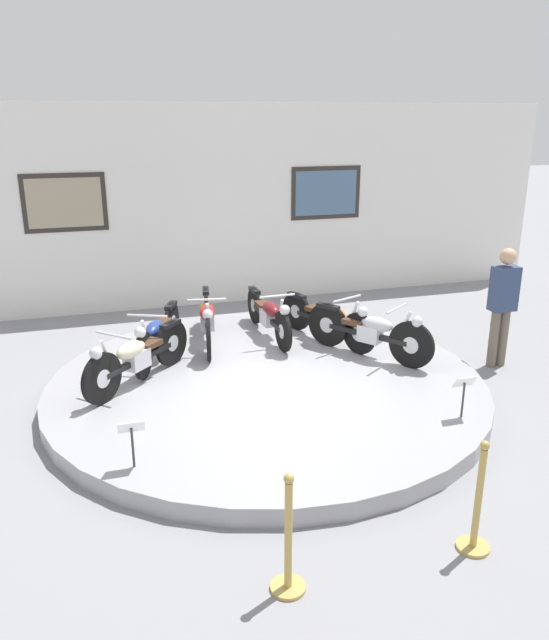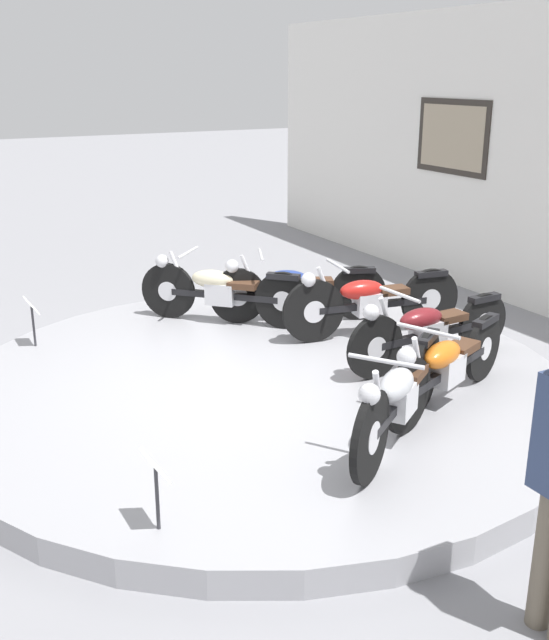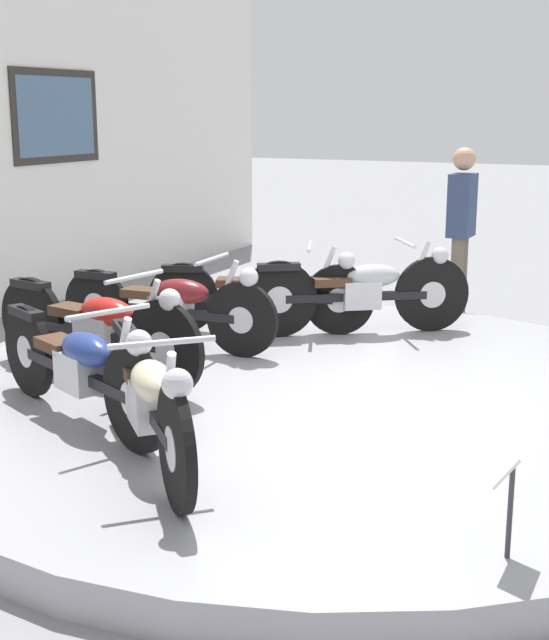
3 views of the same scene
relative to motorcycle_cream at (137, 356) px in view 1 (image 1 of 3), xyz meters
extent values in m
plane|color=gray|center=(1.61, -0.33, -0.59)|extent=(60.00, 60.00, 0.00)
cylinder|color=#99999E|center=(1.61, -0.33, -0.49)|extent=(5.65, 5.65, 0.21)
cube|color=white|center=(1.61, 3.97, 1.25)|extent=(14.00, 0.20, 3.69)
cube|color=#2D2823|center=(-0.79, 3.86, 1.44)|extent=(1.40, 0.02, 1.00)
cube|color=tan|center=(-0.79, 3.85, 1.44)|extent=(1.24, 0.02, 0.84)
cube|color=#2D2823|center=(4.01, 3.86, 1.44)|extent=(1.40, 0.02, 1.00)
cube|color=slate|center=(4.01, 3.85, 1.44)|extent=(1.24, 0.02, 0.84)
cylinder|color=black|center=(-0.45, -0.45, -0.07)|extent=(0.49, 0.49, 0.63)
cylinder|color=silver|center=(-0.45, -0.45, -0.07)|extent=(0.20, 0.20, 0.22)
cylinder|color=black|center=(0.50, 0.51, -0.07)|extent=(0.49, 0.49, 0.63)
cylinder|color=silver|center=(0.50, 0.51, -0.07)|extent=(0.20, 0.20, 0.22)
cube|color=black|center=(0.03, 0.03, -0.07)|extent=(0.92, 0.93, 0.07)
cube|color=silver|center=(0.00, 0.00, -0.05)|extent=(0.37, 0.37, 0.24)
ellipsoid|color=beige|center=(-0.07, -0.07, 0.11)|extent=(0.49, 0.50, 0.20)
cube|color=#472D1E|center=(0.18, 0.19, 0.07)|extent=(0.37, 0.37, 0.07)
cube|color=black|center=(0.50, 0.51, 0.20)|extent=(0.32, 0.33, 0.06)
cylinder|color=silver|center=(-0.34, -0.34, 0.13)|extent=(0.21, 0.21, 0.54)
cylinder|color=silver|center=(-0.26, -0.27, 0.39)|extent=(0.41, 0.40, 0.03)
sphere|color=silver|center=(-0.49, -0.49, 0.27)|extent=(0.15, 0.15, 0.15)
cylinder|color=black|center=(0.09, 0.16, -0.07)|extent=(0.30, 0.59, 0.62)
cylinder|color=silver|center=(0.09, 0.16, -0.07)|extent=(0.15, 0.23, 0.22)
cylinder|color=black|center=(0.63, 1.40, -0.07)|extent=(0.30, 0.59, 0.62)
cylinder|color=silver|center=(0.63, 1.40, -0.07)|extent=(0.15, 0.23, 0.22)
cube|color=black|center=(0.36, 0.78, -0.07)|extent=(0.56, 1.17, 0.07)
cube|color=silver|center=(0.35, 0.75, -0.05)|extent=(0.31, 0.37, 0.24)
ellipsoid|color=navy|center=(0.31, 0.65, 0.11)|extent=(0.39, 0.53, 0.20)
cube|color=#472D1E|center=(0.45, 0.98, 0.07)|extent=(0.31, 0.37, 0.07)
cube|color=black|center=(0.63, 1.40, 0.19)|extent=(0.23, 0.37, 0.06)
cylinder|color=silver|center=(0.15, 0.30, 0.13)|extent=(0.14, 0.25, 0.54)
cylinder|color=silver|center=(0.20, 0.40, 0.39)|extent=(0.51, 0.24, 0.03)
sphere|color=silver|center=(0.07, 0.11, 0.27)|extent=(0.15, 0.15, 0.15)
cylinder|color=black|center=(1.03, 0.57, -0.05)|extent=(0.17, 0.67, 0.67)
cylinder|color=silver|center=(1.03, 0.57, -0.05)|extent=(0.10, 0.24, 0.23)
cylinder|color=black|center=(1.25, 1.91, -0.05)|extent=(0.17, 0.67, 0.67)
cylinder|color=silver|center=(1.25, 1.91, -0.05)|extent=(0.10, 0.24, 0.23)
cube|color=black|center=(1.14, 1.24, -0.05)|extent=(0.28, 1.24, 0.07)
cube|color=silver|center=(1.13, 1.20, -0.03)|extent=(0.25, 0.35, 0.24)
ellipsoid|color=red|center=(1.12, 1.10, 0.13)|extent=(0.30, 0.51, 0.20)
cube|color=#472D1E|center=(1.18, 1.46, 0.09)|extent=(0.25, 0.35, 0.07)
cube|color=black|center=(1.25, 1.91, 0.23)|extent=(0.16, 0.37, 0.06)
cylinder|color=silver|center=(1.05, 0.72, 0.15)|extent=(0.09, 0.25, 0.54)
cylinder|color=silver|center=(1.07, 0.83, 0.41)|extent=(0.54, 0.12, 0.03)
sphere|color=silver|center=(1.02, 0.52, 0.29)|extent=(0.15, 0.15, 0.15)
cylinder|color=black|center=(2.12, 0.57, -0.08)|extent=(0.08, 0.60, 0.60)
cylinder|color=silver|center=(2.12, 0.57, -0.08)|extent=(0.07, 0.21, 0.21)
cylinder|color=black|center=(2.05, 1.91, -0.08)|extent=(0.08, 0.60, 0.60)
cylinder|color=silver|center=(2.05, 1.91, -0.08)|extent=(0.07, 0.21, 0.21)
cube|color=black|center=(2.09, 1.24, -0.08)|extent=(0.13, 1.24, 0.07)
cube|color=silver|center=(2.09, 1.20, -0.06)|extent=(0.22, 0.33, 0.24)
ellipsoid|color=maroon|center=(2.09, 1.10, 0.10)|extent=(0.24, 0.49, 0.20)
cube|color=#472D1E|center=(2.08, 1.46, 0.06)|extent=(0.22, 0.33, 0.07)
cube|color=black|center=(2.05, 1.91, 0.17)|extent=(0.12, 0.36, 0.06)
cylinder|color=silver|center=(2.11, 0.71, 0.12)|extent=(0.06, 0.25, 0.54)
cylinder|color=silver|center=(2.11, 0.82, 0.38)|extent=(0.54, 0.06, 0.03)
sphere|color=silver|center=(2.12, 0.51, 0.26)|extent=(0.15, 0.15, 0.15)
cylinder|color=black|center=(3.12, 0.16, -0.08)|extent=(0.28, 0.58, 0.61)
cylinder|color=silver|center=(3.12, 0.16, -0.08)|extent=(0.14, 0.22, 0.21)
cylinder|color=black|center=(2.61, 1.41, -0.08)|extent=(0.28, 0.58, 0.61)
cylinder|color=silver|center=(2.61, 1.41, -0.08)|extent=(0.14, 0.22, 0.21)
cube|color=black|center=(2.86, 0.78, -0.08)|extent=(0.54, 1.18, 0.07)
cube|color=silver|center=(2.88, 0.75, -0.06)|extent=(0.31, 0.37, 0.24)
ellipsoid|color=#D16619|center=(2.92, 0.65, 0.10)|extent=(0.39, 0.53, 0.20)
cube|color=#472D1E|center=(2.78, 0.99, 0.06)|extent=(0.31, 0.37, 0.07)
cube|color=black|center=(2.61, 1.41, 0.18)|extent=(0.23, 0.37, 0.06)
cylinder|color=silver|center=(3.06, 0.30, 0.12)|extent=(0.14, 0.25, 0.54)
cylinder|color=silver|center=(3.02, 0.40, 0.38)|extent=(0.51, 0.24, 0.03)
sphere|color=silver|center=(3.14, 0.10, 0.26)|extent=(0.15, 0.15, 0.15)
cylinder|color=black|center=(3.58, -0.52, -0.05)|extent=(0.42, 0.57, 0.66)
cylinder|color=silver|center=(3.58, -0.52, -0.05)|extent=(0.19, 0.23, 0.23)
cylinder|color=black|center=(2.81, 0.58, -0.05)|extent=(0.42, 0.57, 0.66)
cylinder|color=silver|center=(2.81, 0.58, -0.05)|extent=(0.19, 0.23, 0.23)
cube|color=black|center=(3.20, 0.03, -0.05)|extent=(0.77, 1.06, 0.07)
cube|color=silver|center=(3.22, 0.00, -0.03)|extent=(0.35, 0.38, 0.24)
ellipsoid|color=#B2B5BA|center=(3.28, -0.08, 0.13)|extent=(0.46, 0.52, 0.20)
cube|color=#472D1E|center=(3.07, 0.21, 0.09)|extent=(0.35, 0.38, 0.07)
cube|color=black|center=(2.81, 0.58, 0.22)|extent=(0.29, 0.35, 0.06)
cylinder|color=silver|center=(3.50, -0.40, 0.15)|extent=(0.18, 0.23, 0.54)
cylinder|color=silver|center=(3.44, -0.31, 0.41)|extent=(0.46, 0.34, 0.03)
sphere|color=silver|center=(3.62, -0.57, 0.29)|extent=(0.15, 0.15, 0.15)
cylinder|color=#333338|center=(-0.22, -1.99, -0.17)|extent=(0.02, 0.02, 0.42)
cube|color=white|center=(-0.22, -1.99, 0.05)|extent=(0.26, 0.11, 0.15)
cylinder|color=#333338|center=(3.44, -1.99, -0.17)|extent=(0.02, 0.02, 0.42)
cube|color=white|center=(3.44, -1.99, 0.05)|extent=(0.26, 0.11, 0.15)
cylinder|color=#6B6051|center=(4.99, -0.38, -0.17)|extent=(0.13, 0.13, 0.84)
cylinder|color=#6B6051|center=(5.15, -0.38, -0.17)|extent=(0.13, 0.13, 0.84)
cube|color=navy|center=(5.07, -0.38, 0.57)|extent=(0.36, 0.22, 0.63)
sphere|color=tan|center=(5.07, -0.38, 1.03)|extent=(0.23, 0.23, 0.23)
cylinder|color=tan|center=(0.79, -3.78, -0.58)|extent=(0.28, 0.28, 0.03)
cylinder|color=tan|center=(0.79, -3.78, -0.12)|extent=(0.06, 0.06, 0.95)
sphere|color=tan|center=(0.79, -3.78, 0.39)|extent=(0.08, 0.08, 0.08)
cylinder|color=tan|center=(2.44, -3.78, -0.58)|extent=(0.28, 0.28, 0.03)
cylinder|color=tan|center=(2.44, -3.78, -0.12)|extent=(0.06, 0.06, 0.95)
sphere|color=tan|center=(2.44, -3.78, 0.39)|extent=(0.08, 0.08, 0.08)
camera|label=1|loc=(-0.44, -7.50, 2.92)|focal=35.00mm
camera|label=2|loc=(7.27, -3.24, 2.29)|focal=42.00mm
camera|label=3|loc=(-3.84, -2.64, 1.52)|focal=50.00mm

